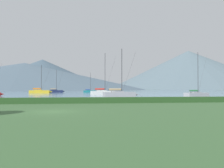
% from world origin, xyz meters
% --- Properties ---
extents(ground_plane, '(1000.00, 1000.00, 0.00)m').
position_xyz_m(ground_plane, '(0.00, 0.00, 0.00)').
color(ground_plane, '#385B33').
extents(harbor_water, '(320.00, 246.00, 0.00)m').
position_xyz_m(harbor_water, '(0.00, 137.00, 0.00)').
color(harbor_water, slate).
rests_on(harbor_water, ground_plane).
extents(hedge_line, '(80.00, 1.20, 0.84)m').
position_xyz_m(hedge_line, '(0.00, 11.00, 0.42)').
color(hedge_line, '#284C23').
rests_on(hedge_line, ground_plane).
extents(sailboat_slip_0, '(7.49, 3.80, 11.22)m').
position_xyz_m(sailboat_slip_0, '(30.89, 31.29, 0.63)').
color(sailboat_slip_0, '#9E9EA3').
rests_on(sailboat_slip_0, harbor_water).
extents(sailboat_slip_2, '(8.44, 4.10, 11.06)m').
position_xyz_m(sailboat_slip_2, '(-11.28, 88.13, 0.69)').
color(sailboat_slip_2, navy).
rests_on(sailboat_slip_2, harbor_water).
extents(sailboat_slip_4, '(9.29, 3.07, 11.71)m').
position_xyz_m(sailboat_slip_4, '(-15.47, 72.41, 0.77)').
color(sailboat_slip_4, gold).
rests_on(sailboat_slip_4, harbor_water).
extents(sailboat_slip_5, '(9.12, 3.72, 13.45)m').
position_xyz_m(sailboat_slip_5, '(8.83, 49.49, 0.77)').
color(sailboat_slip_5, white).
rests_on(sailboat_slip_5, harbor_water).
extents(sailboat_slip_7, '(7.06, 2.17, 9.97)m').
position_xyz_m(sailboat_slip_7, '(5.31, 89.84, 0.60)').
color(sailboat_slip_7, '#19707A').
rests_on(sailboat_slip_7, harbor_water).
extents(sailboat_slip_8, '(8.93, 3.57, 11.66)m').
position_xyz_m(sailboat_slip_8, '(11.19, 30.98, 0.74)').
color(sailboat_slip_8, '#9E9EA3').
rests_on(sailboat_slip_8, harbor_water).
extents(distant_hill_west_ridge, '(320.65, 320.65, 35.48)m').
position_xyz_m(distant_hill_west_ridge, '(-76.54, 282.27, 17.74)').
color(distant_hill_west_ridge, '#4C6070').
rests_on(distant_hill_west_ridge, ground_plane).
extents(distant_hill_central_peak, '(310.50, 310.50, 74.23)m').
position_xyz_m(distant_hill_central_peak, '(201.81, 382.00, 37.11)').
color(distant_hill_central_peak, slate).
rests_on(distant_hill_central_peak, ground_plane).
extents(distant_hill_east_ridge, '(248.09, 248.09, 53.67)m').
position_xyz_m(distant_hill_east_ridge, '(-73.08, 386.76, 26.83)').
color(distant_hill_east_ridge, '#425666').
rests_on(distant_hill_east_ridge, ground_plane).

